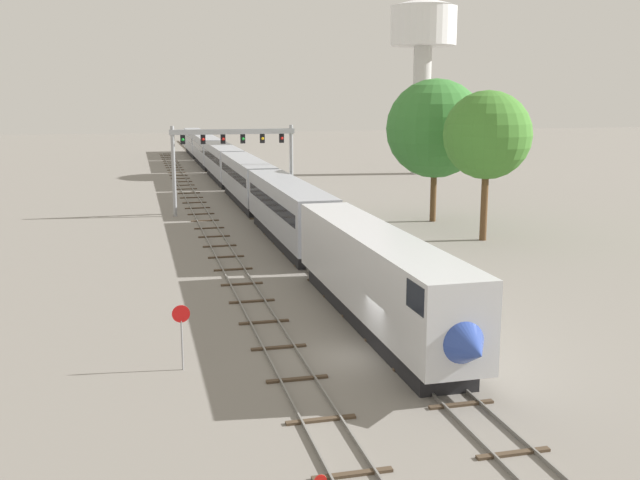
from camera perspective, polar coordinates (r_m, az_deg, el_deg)
name	(u,v)px	position (r m, az deg, el deg)	size (l,w,h in m)	color
ground_plane	(363,357)	(33.65, 3.38, -8.99)	(400.00, 400.00, 0.00)	gray
track_main	(233,189)	(91.56, -6.76, 3.91)	(2.60, 200.00, 0.16)	slate
track_near	(203,217)	(71.29, -9.04, 1.77)	(2.60, 160.00, 0.16)	slate
passenger_train	(233,169)	(90.96, -6.77, 5.47)	(3.04, 131.77, 4.80)	silver
signal_gantry	(233,149)	(72.40, -6.73, 6.99)	(12.10, 0.49, 8.65)	#999BA0
water_tower	(423,37)	(110.48, 7.99, 15.27)	(9.61, 9.61, 25.08)	beige
stop_sign	(181,328)	(31.99, -10.67, -6.71)	(0.76, 0.08, 2.88)	gray
trackside_tree_left	(435,129)	(68.36, 8.91, 8.50)	(8.94, 8.94, 13.01)	brown
trackside_tree_mid	(487,135)	(60.05, 12.81, 7.90)	(6.99, 6.99, 11.94)	brown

